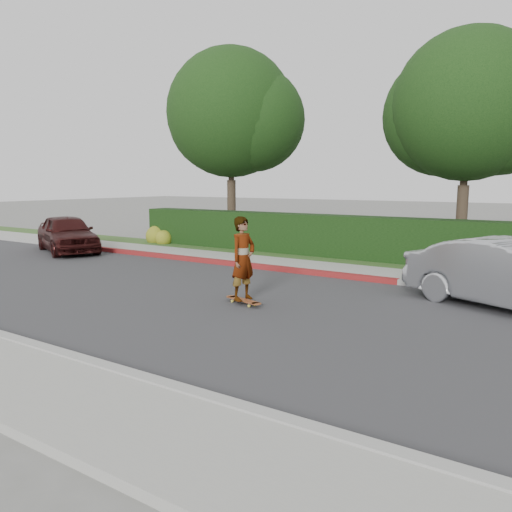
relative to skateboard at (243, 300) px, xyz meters
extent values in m
plane|color=slate|center=(1.16, -0.20, -0.09)|extent=(120.00, 120.00, 0.00)
cube|color=#2D2D30|center=(1.16, -0.20, -0.09)|extent=(60.00, 8.00, 0.01)
cube|color=#9E9E99|center=(1.16, -4.30, -0.02)|extent=(60.00, 0.20, 0.15)
cube|color=gray|center=(1.16, -5.20, -0.03)|extent=(60.00, 1.60, 0.12)
cube|color=#9E9E99|center=(1.16, 3.90, -0.02)|extent=(60.00, 0.20, 0.15)
cube|color=maroon|center=(-3.84, 3.90, -0.02)|extent=(12.00, 0.21, 0.15)
cube|color=gray|center=(1.16, 4.80, -0.03)|extent=(60.00, 1.60, 0.12)
cube|color=#2D4C1E|center=(1.16, 6.40, -0.04)|extent=(60.00, 1.60, 0.10)
cube|color=black|center=(-1.84, 7.00, 0.66)|extent=(15.00, 1.00, 1.50)
sphere|color=#2D4C19|center=(-9.04, 6.60, 0.26)|extent=(0.90, 0.90, 0.90)
sphere|color=#2D4C19|center=(-8.44, 6.40, 0.21)|extent=(0.70, 0.70, 0.70)
cylinder|color=#33261C|center=(-6.34, 8.30, 1.26)|extent=(0.36, 0.36, 2.70)
cylinder|color=#33261C|center=(-6.34, 8.30, 3.28)|extent=(0.24, 0.24, 2.25)
sphere|color=black|center=(-6.34, 8.30, 5.31)|extent=(5.20, 5.20, 5.20)
sphere|color=black|center=(-7.14, 8.70, 5.11)|extent=(4.42, 4.42, 4.42)
sphere|color=black|center=(-5.44, 8.60, 5.01)|extent=(4.16, 4.16, 4.16)
cylinder|color=#33261C|center=(2.66, 8.80, 1.17)|extent=(0.36, 0.36, 2.52)
cylinder|color=#33261C|center=(2.66, 8.80, 3.06)|extent=(0.24, 0.24, 2.10)
sphere|color=black|center=(2.66, 8.80, 4.95)|extent=(4.80, 4.80, 4.80)
sphere|color=black|center=(1.86, 9.20, 4.75)|extent=(4.08, 4.08, 4.08)
sphere|color=black|center=(3.56, 9.10, 4.65)|extent=(3.84, 3.84, 3.84)
cylinder|color=yellow|center=(-0.30, 0.00, -0.06)|extent=(0.06, 0.05, 0.06)
cylinder|color=yellow|center=(-0.25, 0.15, -0.06)|extent=(0.06, 0.05, 0.06)
cylinder|color=yellow|center=(0.25, -0.15, -0.06)|extent=(0.06, 0.05, 0.06)
cylinder|color=yellow|center=(0.30, 0.00, -0.06)|extent=(0.06, 0.05, 0.06)
cube|color=silver|center=(-0.27, 0.08, -0.02)|extent=(0.09, 0.18, 0.02)
cube|color=silver|center=(0.27, -0.08, -0.02)|extent=(0.09, 0.18, 0.02)
cube|color=maroon|center=(0.00, 0.00, 0.01)|extent=(0.88, 0.43, 0.02)
cylinder|color=maroon|center=(-0.41, 0.11, 0.01)|extent=(0.26, 0.26, 0.02)
cylinder|color=maroon|center=(0.41, -0.11, 0.01)|extent=(0.26, 0.26, 0.02)
imported|color=white|center=(0.00, 0.00, 0.91)|extent=(0.51, 0.71, 1.80)
imported|color=#371211|center=(-10.18, 3.07, 0.61)|extent=(4.46, 3.21, 1.41)
camera|label=1|loc=(5.99, -8.64, 2.54)|focal=35.00mm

